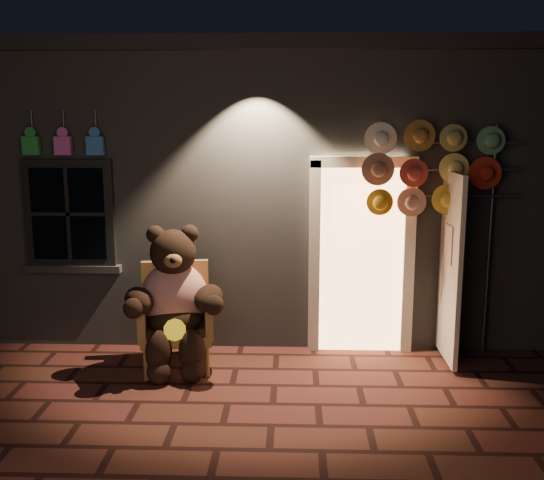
{
  "coord_description": "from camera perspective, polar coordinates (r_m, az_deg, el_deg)",
  "views": [
    {
      "loc": [
        0.6,
        -5.47,
        2.58
      ],
      "look_at": [
        0.37,
        1.0,
        1.35
      ],
      "focal_mm": 42.0,
      "sensor_mm": 36.0,
      "label": 1
    }
  ],
  "objects": [
    {
      "name": "shop_building",
      "position": [
        9.51,
        -1.62,
        5.67
      ],
      "size": [
        7.3,
        5.95,
        3.51
      ],
      "color": "slate",
      "rests_on": "ground"
    },
    {
      "name": "ground",
      "position": [
        6.08,
        -3.98,
        -14.39
      ],
      "size": [
        60.0,
        60.0,
        0.0
      ],
      "primitive_type": "plane",
      "color": "#52241F",
      "rests_on": "ground"
    },
    {
      "name": "hat_rack",
      "position": [
        6.92,
        14.13,
        6.1
      ],
      "size": [
        1.67,
        0.22,
        2.54
      ],
      "color": "#59595E",
      "rests_on": "ground"
    },
    {
      "name": "wicker_armchair",
      "position": [
        6.83,
        -8.61,
        -6.72
      ],
      "size": [
        0.85,
        0.79,
        1.09
      ],
      "rotation": [
        0.0,
        0.0,
        0.18
      ],
      "color": "#AF8144",
      "rests_on": "ground"
    },
    {
      "name": "teddy_bear",
      "position": [
        6.64,
        -8.75,
        -5.34
      ],
      "size": [
        1.09,
        0.93,
        1.52
      ],
      "rotation": [
        0.0,
        0.0,
        0.18
      ],
      "color": "#B62113",
      "rests_on": "ground"
    }
  ]
}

